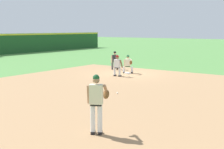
{
  "coord_description": "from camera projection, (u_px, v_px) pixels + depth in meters",
  "views": [
    {
      "loc": [
        -18.66,
        -12.08,
        3.22
      ],
      "look_at": [
        -8.03,
        -4.41,
        1.29
      ],
      "focal_mm": 50.0,
      "sensor_mm": 36.0,
      "label": 1
    }
  ],
  "objects": [
    {
      "name": "ground_plane",
      "position": [
        128.0,
        74.0,
        22.43
      ],
      "size": [
        160.0,
        160.0,
        0.0
      ],
      "primitive_type": "plane",
      "color": "#518942"
    },
    {
      "name": "infield_dirt_patch",
      "position": [
        118.0,
        92.0,
        16.01
      ],
      "size": [
        18.0,
        18.0,
        0.01
      ],
      "primitive_type": "cube",
      "color": "#A87F56",
      "rests_on": "ground"
    },
    {
      "name": "first_base_bag",
      "position": [
        128.0,
        73.0,
        22.43
      ],
      "size": [
        0.38,
        0.38,
        0.09
      ],
      "primitive_type": "cube",
      "color": "white",
      "rests_on": "ground"
    },
    {
      "name": "baseball",
      "position": [
        117.0,
        93.0,
        15.51
      ],
      "size": [
        0.07,
        0.07,
        0.07
      ],
      "primitive_type": "sphere",
      "color": "white",
      "rests_on": "ground"
    },
    {
      "name": "pitcher",
      "position": [
        97.0,
        100.0,
        9.47
      ],
      "size": [
        0.84,
        0.58,
        1.86
      ],
      "color": "black",
      "rests_on": "ground"
    },
    {
      "name": "first_baseman",
      "position": [
        128.0,
        63.0,
        22.64
      ],
      "size": [
        0.83,
        1.02,
        1.34
      ],
      "color": "black",
      "rests_on": "ground"
    },
    {
      "name": "baserunner",
      "position": [
        117.0,
        65.0,
        21.16
      ],
      "size": [
        0.45,
        0.61,
        1.46
      ],
      "color": "black",
      "rests_on": "ground"
    },
    {
      "name": "umpire",
      "position": [
        115.0,
        60.0,
        24.75
      ],
      "size": [
        0.64,
        0.68,
        1.46
      ],
      "color": "black",
      "rests_on": "ground"
    }
  ]
}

